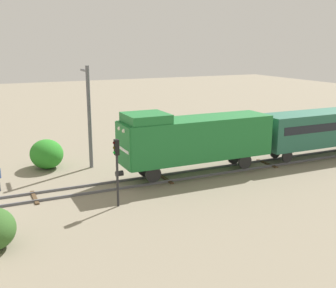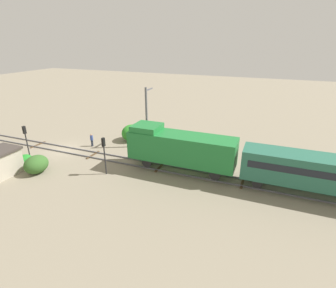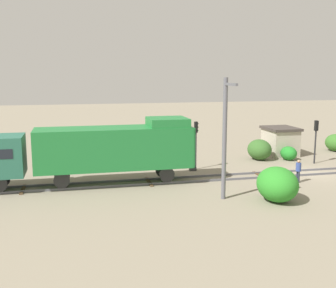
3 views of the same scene
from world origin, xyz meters
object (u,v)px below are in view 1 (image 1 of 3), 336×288
Objects in this scene: locomotive at (194,138)px; traffic_signal_mid at (117,160)px; passenger_car_leading at (334,126)px; catenary_mast at (89,114)px.

locomotive is 7.66m from traffic_signal_mid.
traffic_signal_mid is at bearing -63.64° from locomotive.
passenger_car_leading is 1.82× the size of catenary_mast.
catenary_mast is at bearing -104.54° from passenger_car_leading.
catenary_mast is (-5.06, -6.19, 1.33)m from locomotive.
traffic_signal_mid is at bearing -4.50° from catenary_mast.
passenger_car_leading is 3.50× the size of traffic_signal_mid.
catenary_mast reaches higher than traffic_signal_mid.
traffic_signal_mid is (3.40, -20.20, 0.27)m from passenger_car_leading.
locomotive reaches higher than traffic_signal_mid.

